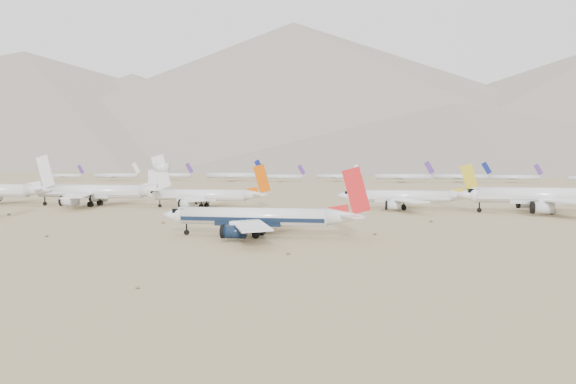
# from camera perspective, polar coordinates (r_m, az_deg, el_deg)

# --- Properties ---
(ground) EXTENTS (7000.00, 7000.00, 0.00)m
(ground) POSITION_cam_1_polar(r_m,az_deg,el_deg) (125.94, -2.39, -4.20)
(ground) COLOR #998159
(ground) RESTS_ON ground
(main_airliner) EXTENTS (42.64, 41.65, 15.05)m
(main_airliner) POSITION_cam_1_polar(r_m,az_deg,el_deg) (119.29, -2.68, -2.61)
(main_airliner) COLOR white
(main_airliner) RESTS_ON ground
(row2_navy_widebody) EXTENTS (54.04, 52.84, 19.22)m
(row2_navy_widebody) POSITION_cam_1_polar(r_m,az_deg,el_deg) (191.80, 25.19, -0.40)
(row2_navy_widebody) COLOR white
(row2_navy_widebody) RESTS_ON ground
(row2_gold_tail) EXTENTS (43.70, 42.74, 15.56)m
(row2_gold_tail) POSITION_cam_1_polar(r_m,az_deg,el_deg) (191.77, 11.86, -0.48)
(row2_gold_tail) COLOR white
(row2_gold_tail) RESTS_ON ground
(row2_orange_tail) EXTENTS (43.06, 42.12, 15.36)m
(row2_orange_tail) POSITION_cam_1_polar(r_m,az_deg,el_deg) (196.69, -8.38, -0.38)
(row2_orange_tail) COLOR white
(row2_orange_tail) RESTS_ON ground
(row2_white_trijet) EXTENTS (53.09, 51.89, 18.81)m
(row2_white_trijet) POSITION_cam_1_polar(r_m,az_deg,el_deg) (213.60, -18.70, 0.07)
(row2_white_trijet) COLOR white
(row2_white_trijet) RESTS_ON ground
(distant_storage_row) EXTENTS (578.15, 60.75, 16.27)m
(distant_storage_row) POSITION_cam_1_polar(r_m,az_deg,el_deg) (465.88, 7.55, 1.58)
(distant_storage_row) COLOR silver
(distant_storage_row) RESTS_ON ground
(mountain_range) EXTENTS (7354.00, 3024.00, 470.00)m
(mountain_range) POSITION_cam_1_polar(r_m,az_deg,el_deg) (1778.73, 12.24, 8.56)
(mountain_range) COLOR slate
(mountain_range) RESTS_ON ground
(desert_scrub) EXTENTS (219.83, 121.67, 0.63)m
(desert_scrub) POSITION_cam_1_polar(r_m,az_deg,el_deg) (113.31, -18.70, -5.02)
(desert_scrub) COLOR brown
(desert_scrub) RESTS_ON ground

